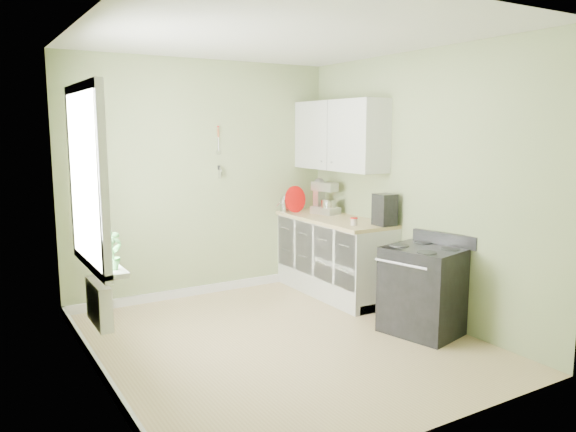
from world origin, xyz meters
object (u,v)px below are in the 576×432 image
coffee_maker (385,210)px  stove (423,290)px  stand_mixer (325,199)px  kettle (285,204)px

coffee_maker → stove: bearing=-102.0°
stove → stand_mixer: 1.90m
kettle → coffee_maker: (0.39, -1.42, 0.06)m
stand_mixer → coffee_maker: 1.01m
stand_mixer → stove: bearing=-92.8°
stove → stand_mixer: bearing=87.2°
stove → kettle: 2.28m
stand_mixer → coffee_maker: size_ratio=1.27×
coffee_maker → kettle: bearing=105.5°
stove → coffee_maker: coffee_maker is taller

